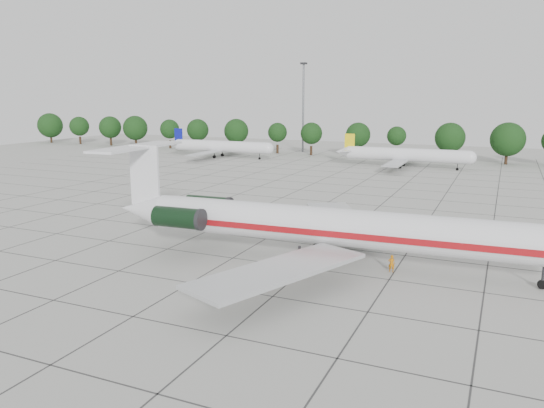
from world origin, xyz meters
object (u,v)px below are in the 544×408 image
object	(u,v)px
main_airliner	(315,225)
bg_airliner_b	(221,147)
floodlight_mast	(303,102)
ground_crew	(392,264)
bg_airliner_c	(406,155)

from	to	relation	value
main_airliner	bg_airliner_b	distance (m)	92.44
main_airliner	bg_airliner_b	size ratio (longest dim) A/B	1.67
bg_airliner_b	floodlight_mast	size ratio (longest dim) A/B	1.11
floodlight_mast	bg_airliner_b	bearing A→B (deg)	-123.63
ground_crew	floodlight_mast	distance (m)	108.79
bg_airliner_b	bg_airliner_c	xyz separation A→B (m)	(48.65, -0.64, 0.00)
bg_airliner_c	main_airliner	bearing A→B (deg)	-86.62
main_airliner	floodlight_mast	bearing A→B (deg)	108.30
ground_crew	bg_airliner_c	size ratio (longest dim) A/B	0.06
ground_crew	floodlight_mast	world-z (taller)	floodlight_mast
main_airliner	bg_airliner_c	distance (m)	75.17
bg_airliner_c	floodlight_mast	world-z (taller)	floodlight_mast
bg_airliner_c	bg_airliner_b	bearing A→B (deg)	179.24
ground_crew	bg_airliner_b	bearing A→B (deg)	-57.08
main_airliner	floodlight_mast	size ratio (longest dim) A/B	1.86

